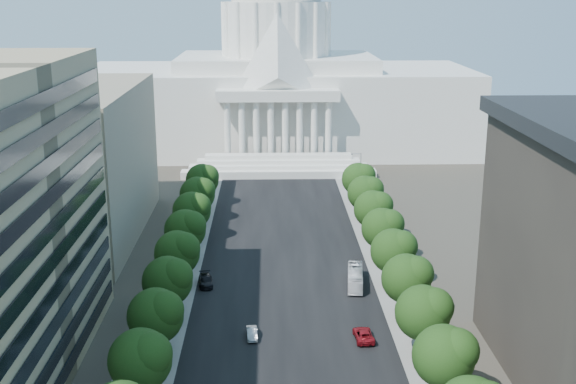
{
  "coord_description": "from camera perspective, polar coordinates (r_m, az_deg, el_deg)",
  "views": [
    {
      "loc": [
        -2.7,
        -40.89,
        48.02
      ],
      "look_at": [
        0.51,
        74.52,
        15.85
      ],
      "focal_mm": 45.0,
      "sensor_mm": 36.0,
      "label": 1
    }
  ],
  "objects": [
    {
      "name": "tree_l_j",
      "position": [
        166.66,
        -6.69,
        1.02
      ],
      "size": [
        7.79,
        7.6,
        9.97
      ],
      "color": "#33261C",
      "rests_on": "ground"
    },
    {
      "name": "tree_l_f",
      "position": [
        121.04,
        -8.62,
        -4.7
      ],
      "size": [
        7.79,
        7.6,
        9.97
      ],
      "color": "#33261C",
      "rests_on": "ground"
    },
    {
      "name": "streetlight_f",
      "position": [
        182.29,
        5.58,
        2.11
      ],
      "size": [
        2.61,
        0.44,
        9.0
      ],
      "color": "gray",
      "rests_on": "ground"
    },
    {
      "name": "capitol",
      "position": [
        227.53,
        -0.91,
        8.49
      ],
      "size": [
        120.0,
        56.0,
        73.0
      ],
      "color": "white",
      "rests_on": "ground"
    },
    {
      "name": "office_block_left_far",
      "position": [
        151.63,
        -18.95,
        2.14
      ],
      "size": [
        38.0,
        52.0,
        30.0
      ],
      "primitive_type": "cube",
      "color": "gray",
      "rests_on": "ground"
    },
    {
      "name": "streetlight_d",
      "position": [
        134.68,
        8.16,
        -2.86
      ],
      "size": [
        2.61,
        0.44,
        9.0
      ],
      "color": "gray",
      "rests_on": "ground"
    },
    {
      "name": "tree_r_h",
      "position": [
        144.41,
        6.86,
        -1.27
      ],
      "size": [
        7.79,
        7.6,
        9.97
      ],
      "color": "#33261C",
      "rests_on": "ground"
    },
    {
      "name": "tree_r_d",
      "position": [
        100.18,
        10.82,
        -9.24
      ],
      "size": [
        7.79,
        7.6,
        9.97
      ],
      "color": "#33261C",
      "rests_on": "ground"
    },
    {
      "name": "tree_r_c",
      "position": [
        89.73,
        12.46,
        -12.43
      ],
      "size": [
        7.79,
        7.6,
        9.97
      ],
      "color": "#33261C",
      "rests_on": "ground"
    },
    {
      "name": "tree_r_j",
      "position": [
        167.31,
        5.68,
        1.1
      ],
      "size": [
        7.79,
        7.6,
        9.97
      ],
      "color": "#33261C",
      "rests_on": "ground"
    },
    {
      "name": "streetlight_c",
      "position": [
        111.67,
        10.29,
        -6.9
      ],
      "size": [
        2.61,
        0.44,
        9.0
      ],
      "color": "gray",
      "rests_on": "ground"
    },
    {
      "name": "tree_l_d",
      "position": [
        99.09,
        -10.27,
        -9.5
      ],
      "size": [
        7.79,
        7.6,
        9.97
      ],
      "color": "#33261C",
      "rests_on": "ground"
    },
    {
      "name": "road_asphalt",
      "position": [
        139.44,
        -0.39,
        -4.58
      ],
      "size": [
        30.0,
        260.0,
        0.01
      ],
      "primitive_type": "cube",
      "color": "black",
      "rests_on": "ground"
    },
    {
      "name": "tree_l_h",
      "position": [
        143.66,
        -7.5,
        -1.39
      ],
      "size": [
        7.79,
        7.6,
        9.97
      ],
      "color": "#33261C",
      "rests_on": "ground"
    },
    {
      "name": "sidewalk_left",
      "position": [
        140.37,
        -8.19,
        -4.6
      ],
      "size": [
        8.0,
        260.0,
        0.02
      ],
      "primitive_type": "cube",
      "color": "gray",
      "rests_on": "ground"
    },
    {
      "name": "streetlight_e",
      "position": [
        158.3,
        6.68,
        -0.0
      ],
      "size": [
        2.61,
        0.44,
        9.0
      ],
      "color": "gray",
      "rests_on": "ground"
    },
    {
      "name": "car_silver",
      "position": [
        105.55,
        -2.86,
        -11.1
      ],
      "size": [
        1.75,
        4.25,
        1.37
      ],
      "primitive_type": "imported",
      "rotation": [
        0.0,
        0.0,
        0.07
      ],
      "color": "#9B9DA2",
      "rests_on": "ground"
    },
    {
      "name": "sidewalk_right",
      "position": [
        141.1,
        7.38,
        -4.46
      ],
      "size": [
        8.0,
        260.0,
        0.02
      ],
      "primitive_type": "cube",
      "color": "gray",
      "rests_on": "ground"
    },
    {
      "name": "city_bus",
      "position": [
        123.06,
        5.33,
        -6.75
      ],
      "size": [
        3.55,
        10.52,
        2.87
      ],
      "primitive_type": "imported",
      "rotation": [
        0.0,
        0.0,
        -0.11
      ],
      "color": "white",
      "rests_on": "ground"
    },
    {
      "name": "car_dark_b",
      "position": [
        123.68,
        -6.53,
        -6.98
      ],
      "size": [
        2.97,
        5.8,
        1.61
      ],
      "primitive_type": "imported",
      "rotation": [
        0.0,
        0.0,
        0.13
      ],
      "color": "black",
      "rests_on": "ground"
    },
    {
      "name": "car_red",
      "position": [
        105.41,
        5.99,
        -11.16
      ],
      "size": [
        2.83,
        5.62,
        1.52
      ],
      "primitive_type": "imported",
      "rotation": [
        0.0,
        0.0,
        3.2
      ],
      "color": "maroon",
      "rests_on": "ground"
    },
    {
      "name": "tree_r_i",
      "position": [
        155.82,
        6.23,
        0.0
      ],
      "size": [
        7.79,
        7.6,
        9.97
      ],
      "color": "#33261C",
      "rests_on": "ground"
    },
    {
      "name": "tree_r_e",
      "position": [
        110.95,
        9.52,
        -6.66
      ],
      "size": [
        7.79,
        7.6,
        9.97
      ],
      "color": "#33261C",
      "rests_on": "ground"
    },
    {
      "name": "tree_l_i",
      "position": [
        155.12,
        -7.07,
        -0.1
      ],
      "size": [
        7.79,
        7.6,
        9.97
      ],
      "color": "#33261C",
      "rests_on": "ground"
    },
    {
      "name": "tree_l_c",
      "position": [
        88.51,
        -11.42,
        -12.78
      ],
      "size": [
        7.79,
        7.6,
        9.97
      ],
      "color": "#33261C",
      "rests_on": "ground"
    },
    {
      "name": "tree_l_g",
      "position": [
        132.29,
        -8.01,
        -2.9
      ],
      "size": [
        7.79,
        7.6,
        9.97
      ],
      "color": "#33261C",
      "rests_on": "ground"
    },
    {
      "name": "tree_l_e",
      "position": [
        109.96,
        -9.36,
        -6.86
      ],
      "size": [
        7.79,
        7.6,
        9.97
      ],
      "color": "#33261C",
      "rests_on": "ground"
    },
    {
      "name": "tree_r_g",
      "position": [
        133.11,
        7.59,
        -2.77
      ],
      "size": [
        7.79,
        7.6,
        9.97
      ],
      "color": "#33261C",
      "rests_on": "ground"
    },
    {
      "name": "streetlight_b",
      "position": [
        89.72,
        13.55,
        -12.96
      ],
      "size": [
        2.61,
        0.44,
        9.0
      ],
      "color": "gray",
      "rests_on": "ground"
    },
    {
      "name": "tree_r_f",
      "position": [
        121.94,
        8.47,
        -4.54
      ],
      "size": [
        7.79,
        7.6,
        9.97
      ],
      "color": "#33261C",
      "rests_on": "ground"
    }
  ]
}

